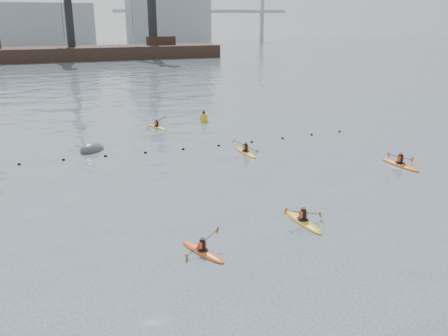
{
  "coord_description": "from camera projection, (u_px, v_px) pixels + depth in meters",
  "views": [
    {
      "loc": [
        -9.35,
        -12.45,
        10.03
      ],
      "look_at": [
        -0.99,
        8.54,
        2.8
      ],
      "focal_mm": 38.0,
      "sensor_mm": 36.0,
      "label": 1
    }
  ],
  "objects": [
    {
      "name": "mooring_buoy",
      "position": [
        93.0,
        150.0,
        37.24
      ],
      "size": [
        2.91,
        2.98,
        1.73
      ],
      "primitive_type": "ellipsoid",
      "rotation": [
        0.0,
        0.21,
        0.83
      ],
      "color": "#393B3E",
      "rests_on": "ground"
    },
    {
      "name": "kayaker_3",
      "position": [
        246.0,
        152.0,
        36.44
      ],
      "size": [
        2.31,
        3.3,
        1.36
      ],
      "rotation": [
        0.0,
        0.0,
        0.03
      ],
      "color": "orange",
      "rests_on": "ground"
    },
    {
      "name": "kayaker_5",
      "position": [
        157.0,
        127.0,
        44.86
      ],
      "size": [
        2.03,
        3.03,
        1.18
      ],
      "rotation": [
        0.0,
        0.0,
        0.3
      ],
      "color": "gold",
      "rests_on": "ground"
    },
    {
      "name": "float_line",
      "position": [
        164.0,
        150.0,
        37.12
      ],
      "size": [
        33.24,
        0.73,
        0.24
      ],
      "color": "black",
      "rests_on": "ground"
    },
    {
      "name": "kayaker_4",
      "position": [
        400.0,
        164.0,
        33.42
      ],
      "size": [
        2.45,
        3.61,
        1.27
      ],
      "rotation": [
        0.0,
        0.0,
        3.19
      ],
      "color": "#CA5813",
      "rests_on": "ground"
    },
    {
      "name": "nav_buoy",
      "position": [
        204.0,
        117.0,
        47.41
      ],
      "size": [
        0.73,
        0.73,
        1.33
      ],
      "color": "gold",
      "rests_on": "ground"
    },
    {
      "name": "skyline",
      "position": [
        66.0,
        19.0,
        148.31
      ],
      "size": [
        141.0,
        28.0,
        22.0
      ],
      "color": "gray",
      "rests_on": "ground"
    },
    {
      "name": "kayaker_0",
      "position": [
        202.0,
        251.0,
        21.07
      ],
      "size": [
        1.88,
        2.86,
        1.08
      ],
      "rotation": [
        0.0,
        0.0,
        0.35
      ],
      "color": "#C74B12",
      "rests_on": "ground"
    },
    {
      "name": "kayaker_1",
      "position": [
        303.0,
        221.0,
        24.16
      ],
      "size": [
        2.22,
        3.27,
        1.12
      ],
      "rotation": [
        0.0,
        0.0,
        0.03
      ],
      "color": "gold",
      "rests_on": "ground"
    },
    {
      "name": "barge_pier",
      "position": [
        71.0,
        52.0,
        114.04
      ],
      "size": [
        72.0,
        19.3,
        29.5
      ],
      "color": "black",
      "rests_on": "ground"
    },
    {
      "name": "ground",
      "position": [
        335.0,
        303.0,
        17.37
      ],
      "size": [
        400.0,
        400.0,
        0.0
      ],
      "primitive_type": "plane",
      "color": "#324049",
      "rests_on": "ground"
    }
  ]
}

